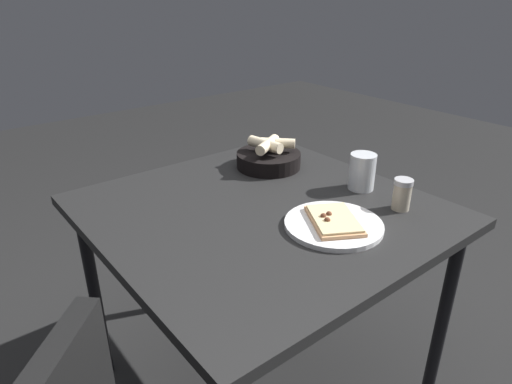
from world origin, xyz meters
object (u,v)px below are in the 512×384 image
Objects in this scene: dining_table at (262,227)px; beer_glass at (362,173)px; pizza_plate at (334,223)px; pepper_shaker at (402,196)px; bread_basket at (268,158)px.

dining_table is 0.36m from beer_glass.
dining_table is 0.24m from pizza_plate.
beer_glass is at bearing -155.08° from pizza_plate.
pepper_shaker reaches higher than pizza_plate.
pizza_plate is at bearing 72.09° from bread_basket.
bread_basket is 0.50m from pepper_shaker.
bread_basket is 1.97× the size of beer_glass.
beer_glass is 1.24× the size of pepper_shaker.
pepper_shaker is (0.02, 0.17, -0.01)m from beer_glass.
bread_basket is at bearing -107.91° from pizza_plate.
pizza_plate is (-0.07, 0.21, 0.08)m from dining_table.
pizza_plate is 2.84× the size of pepper_shaker.
pepper_shaker is at bearing 139.42° from dining_table.
dining_table is 8.09× the size of beer_glass.
pepper_shaker reaches higher than dining_table.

